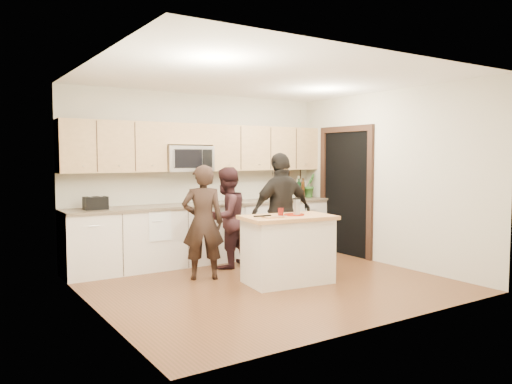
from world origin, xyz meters
TOP-DOWN VIEW (x-y plane):
  - floor at (0.00, 0.00)m, footprint 4.50×4.50m
  - room_shell at (0.00, 0.00)m, footprint 4.52×4.02m
  - back_cabinetry at (0.00, 1.69)m, footprint 4.50×0.66m
  - upper_cabinetry at (0.03, 1.83)m, footprint 4.50×0.33m
  - microwave at (-0.31, 1.80)m, footprint 0.76×0.41m
  - doorway at (2.23, 0.90)m, footprint 0.06×1.25m
  - framed_picture at (1.95, 1.98)m, footprint 0.30×0.03m
  - dish_towel at (-0.95, 1.50)m, footprint 0.34×0.60m
  - island at (0.24, -0.12)m, footprint 1.28×0.84m
  - red_plate at (0.34, -0.13)m, footprint 0.27×0.27m
  - box_grater at (0.34, -0.18)m, footprint 0.09×0.05m
  - drink_glass at (0.09, -0.17)m, footprint 0.07×0.07m
  - cutting_board at (-0.05, -0.19)m, footprint 0.27×0.21m
  - tongs at (-0.19, -0.15)m, footprint 0.24×0.06m
  - knife at (-0.00, -0.27)m, footprint 0.20×0.05m
  - toaster at (-1.79, 1.67)m, footprint 0.32×0.21m
  - bottle_cluster at (1.73, 1.77)m, footprint 0.61×0.25m
  - orchid at (2.10, 1.72)m, footprint 0.30×0.28m
  - woman_left at (-0.61, 0.67)m, footprint 0.67×0.57m
  - woman_center at (0.01, 1.12)m, footprint 0.90×0.81m
  - woman_right at (0.54, 0.43)m, footprint 1.02×0.43m

SIDE VIEW (x-z plane):
  - floor at x=0.00m, z-range 0.00..0.00m
  - island at x=0.24m, z-range 0.00..0.90m
  - back_cabinetry at x=0.00m, z-range 0.00..0.94m
  - woman_center at x=0.01m, z-range 0.00..1.52m
  - woman_left at x=-0.61m, z-range 0.00..1.57m
  - dish_towel at x=-0.95m, z-range 0.56..1.04m
  - woman_right at x=0.54m, z-range 0.00..1.74m
  - red_plate at x=0.34m, z-range 0.90..0.92m
  - cutting_board at x=-0.05m, z-range 0.90..0.92m
  - knife at x=0.00m, z-range 0.92..0.92m
  - tongs at x=-0.19m, z-range 0.92..0.94m
  - drink_glass at x=0.09m, z-range 0.90..1.01m
  - box_grater at x=0.34m, z-range 0.92..1.14m
  - toaster at x=-1.79m, z-range 0.94..1.12m
  - bottle_cluster at x=1.73m, z-range 0.93..1.32m
  - doorway at x=2.23m, z-range 0.06..2.26m
  - orchid at x=2.10m, z-range 0.94..1.38m
  - framed_picture at x=1.95m, z-range 1.09..1.47m
  - microwave at x=-0.31m, z-range 1.45..1.85m
  - room_shell at x=0.00m, z-range 0.38..3.09m
  - upper_cabinetry at x=0.03m, z-range 1.47..2.22m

